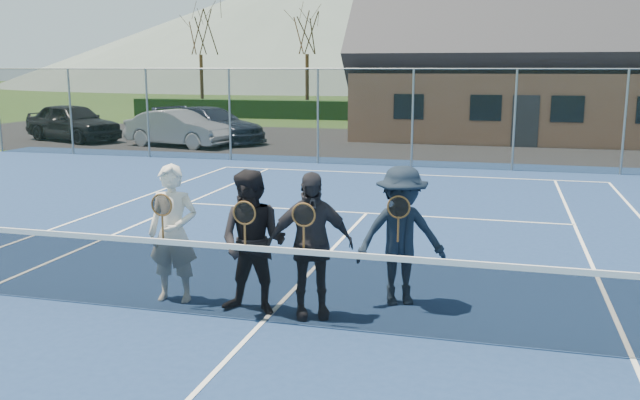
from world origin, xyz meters
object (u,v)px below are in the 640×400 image
object	(u,v)px
clubhouse	(539,45)
player_d	(401,236)
player_a	(173,233)
car_a	(73,122)
player_c	(310,245)
player_b	(253,243)
car_b	(178,128)
car_c	(210,125)
tennis_net	(263,281)

from	to	relation	value
clubhouse	player_d	world-z (taller)	clubhouse
player_a	player_d	distance (m)	2.94
car_a	clubhouse	xyz separation A→B (m)	(18.74, 6.53, 3.20)
player_c	player_d	distance (m)	1.24
clubhouse	player_b	bearing A→B (deg)	-100.08
car_b	player_b	size ratio (longest dim) A/B	2.39
player_b	player_c	bearing A→B (deg)	6.44
player_c	player_d	world-z (taller)	same
car_a	player_d	bearing A→B (deg)	-114.94
car_b	clubhouse	distance (m)	15.69
clubhouse	player_c	xyz separation A→B (m)	(-3.51, -23.64, -3.07)
clubhouse	car_c	bearing A→B (deg)	-156.25
car_a	car_c	world-z (taller)	car_a
car_c	player_c	distance (m)	20.27
car_c	clubhouse	world-z (taller)	clubhouse
car_a	player_c	distance (m)	22.91
car_c	player_b	xyz separation A→B (m)	(8.67, -18.05, 0.19)
car_c	player_a	world-z (taller)	player_a
car_b	clubhouse	xyz separation A→B (m)	(13.51, 7.26, 3.28)
car_a	tennis_net	bearing A→B (deg)	-119.52
car_b	tennis_net	world-z (taller)	car_b
car_a	clubhouse	world-z (taller)	clubhouse
player_c	player_d	size ratio (longest dim) A/B	1.00
player_c	car_c	bearing A→B (deg)	117.54
tennis_net	player_c	world-z (taller)	player_c
player_b	player_c	size ratio (longest dim) A/B	1.00
player_b	tennis_net	bearing A→B (deg)	-52.21
car_c	tennis_net	xyz separation A→B (m)	(8.88, -18.33, -0.19)
player_a	player_d	bearing A→B (deg)	12.59
player_a	player_b	bearing A→B (deg)	-8.33
car_a	player_d	world-z (taller)	player_d
clubhouse	player_a	xyz separation A→B (m)	(-5.38, -23.55, -3.07)
car_b	player_a	world-z (taller)	player_a
car_b	player_c	world-z (taller)	player_c
player_c	player_a	bearing A→B (deg)	177.20
player_a	player_b	xyz separation A→B (m)	(1.17, -0.17, -0.00)
clubhouse	player_c	bearing A→B (deg)	-98.45
car_a	car_c	size ratio (longest dim) A/B	0.93
car_c	player_d	distance (m)	20.12
player_b	clubhouse	bearing A→B (deg)	79.92
clubhouse	player_b	xyz separation A→B (m)	(-4.22, -23.72, -3.07)
car_b	car_c	xyz separation A→B (m)	(0.63, 1.59, 0.02)
clubhouse	player_c	distance (m)	24.10
tennis_net	clubhouse	xyz separation A→B (m)	(4.00, 24.00, 3.45)
car_c	tennis_net	size ratio (longest dim) A/B	0.43
tennis_net	player_a	size ratio (longest dim) A/B	6.49
tennis_net	player_c	bearing A→B (deg)	36.27
car_b	clubhouse	bearing A→B (deg)	-49.66
tennis_net	player_c	size ratio (longest dim) A/B	6.49
car_c	player_d	bearing A→B (deg)	-129.50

